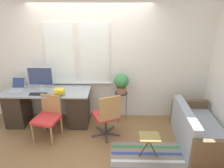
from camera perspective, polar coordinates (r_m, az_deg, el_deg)
name	(u,v)px	position (r m, az deg, el deg)	size (l,w,h in m)	color
ground_plane	(90,132)	(4.67, -5.77, -12.24)	(14.00, 14.00, 0.00)	olive
wall_back_with_window	(91,59)	(4.74, -5.53, 6.44)	(9.00, 0.12, 2.70)	white
desk	(48,106)	(4.92, -16.34, -5.61)	(1.81, 0.63, 0.78)	#9EA3A8
laptop	(17,88)	(4.98, -23.58, -0.96)	(0.28, 0.36, 0.24)	#B7B7BC
monitor	(40,77)	(4.79, -18.18, 1.66)	(0.52, 0.16, 0.48)	silver
keyboard	(38,94)	(4.64, -18.74, -2.51)	(0.35, 0.12, 0.02)	black
mouse	(49,94)	(4.54, -16.02, -2.61)	(0.04, 0.07, 0.04)	slate
book_stack	(59,92)	(4.47, -13.61, -2.03)	(0.23, 0.20, 0.13)	green
desk_chair_wooden	(48,116)	(4.46, -16.44, -8.04)	(0.54, 0.55, 0.84)	#B2844C
office_chair_swivel	(107,115)	(4.25, -1.30, -8.08)	(0.59, 0.60, 0.94)	#47474C
couch_loveseat	(198,132)	(4.45, 21.45, -11.71)	(0.75, 1.45, 0.74)	#9EA8B2
plant_stand	(121,96)	(4.76, 2.40, -3.15)	(0.27, 0.27, 0.67)	#333338
potted_plant	(121,83)	(4.63, 2.47, 0.38)	(0.31, 0.31, 0.41)	#9E6B4C
floor_rug_striped	(150,157)	(4.08, 9.79, -18.40)	(1.37, 0.86, 0.01)	gray
folding_stool	(149,139)	(3.87, 9.75, -13.88)	(0.34, 0.29, 0.44)	olive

